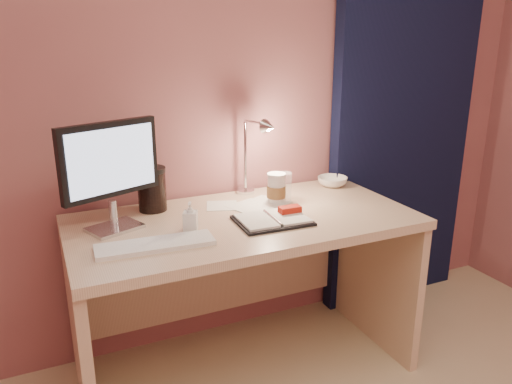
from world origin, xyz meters
name	(u,v)px	position (x,y,z in m)	size (l,w,h in m)	color
room	(390,98)	(0.95, 1.69, 1.14)	(3.50, 3.50, 3.50)	#C6B28E
desk	(238,261)	(0.00, 1.45, 0.50)	(1.40, 0.70, 0.73)	beige
monitor	(109,167)	(-0.51, 1.46, 0.98)	(0.37, 0.20, 0.42)	silver
keyboard	(155,245)	(-0.40, 1.24, 0.74)	(0.41, 0.12, 0.02)	white
planner	(274,219)	(0.09, 1.29, 0.74)	(0.29, 0.22, 0.04)	black
paper_a	(251,207)	(0.08, 1.49, 0.73)	(0.16, 0.16, 0.00)	silver
paper_b	(222,206)	(-0.03, 1.55, 0.73)	(0.13, 0.13, 0.00)	silver
paper_c	(266,203)	(0.16, 1.50, 0.73)	(0.17, 0.17, 0.00)	silver
coffee_cup	(276,189)	(0.20, 1.49, 0.79)	(0.08, 0.08, 0.14)	silver
clear_cup	(283,187)	(0.25, 1.51, 0.79)	(0.07, 0.07, 0.13)	white
bowl	(332,182)	(0.57, 1.61, 0.75)	(0.15, 0.15, 0.05)	white
lotion_bottle	(190,217)	(-0.24, 1.33, 0.79)	(0.05, 0.05, 0.12)	silver
dark_jar	(152,191)	(-0.32, 1.62, 0.81)	(0.12, 0.12, 0.17)	black
desk_lamp	(246,150)	(0.11, 1.60, 0.96)	(0.14, 0.22, 0.37)	silver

